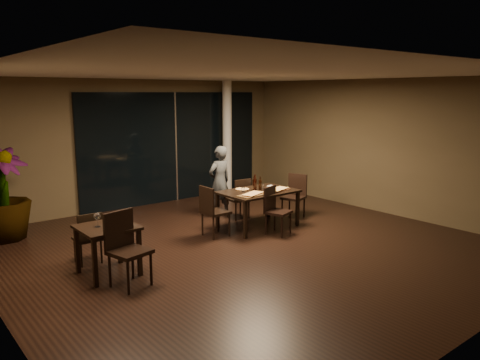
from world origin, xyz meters
name	(u,v)px	position (x,y,z in m)	size (l,w,h in m)	color
ground	(245,247)	(0.00, 0.00, 0.00)	(8.00, 8.00, 0.00)	black
wall_back	(137,143)	(0.00, 4.05, 1.50)	(8.00, 0.10, 3.00)	#483B26
wall_right	(384,146)	(4.05, 0.00, 1.50)	(0.10, 8.00, 3.00)	#483B26
ceiling	(245,72)	(0.00, 0.00, 3.02)	(8.00, 8.00, 0.04)	white
window_panel	(175,147)	(1.00, 3.96, 1.35)	(5.00, 0.06, 2.70)	black
column	(227,139)	(2.40, 3.65, 1.50)	(0.24, 0.24, 3.00)	silver
main_table	(258,194)	(1.00, 0.80, 0.68)	(1.50, 1.00, 0.75)	black
side_table	(107,234)	(-2.40, 0.30, 0.62)	(0.80, 0.80, 0.75)	black
chair_main_far	(240,196)	(1.11, 1.51, 0.49)	(0.45, 0.45, 0.88)	black
chair_main_near	(275,208)	(0.96, 0.26, 0.51)	(0.53, 0.53, 0.91)	black
chair_main_left	(212,209)	(-0.10, 0.85, 0.54)	(0.46, 0.46, 0.97)	black
chair_main_right	(295,193)	(2.15, 0.88, 0.53)	(0.55, 0.55, 0.94)	black
chair_side_far	(89,235)	(-2.46, 0.90, 0.47)	(0.40, 0.40, 0.84)	black
chair_side_near	(125,245)	(-2.36, -0.22, 0.59)	(0.59, 0.59, 1.06)	black
diner	(220,182)	(0.88, 1.94, 0.78)	(0.53, 0.35, 1.56)	#313436
potted_plant	(1,193)	(-3.20, 3.12, 0.89)	(0.97, 0.97, 1.78)	#1B4E1A
pizza_board_left	(253,195)	(0.65, 0.55, 0.76)	(0.61, 0.31, 0.01)	#442E16
pizza_board_right	(278,190)	(1.33, 0.57, 0.76)	(0.51, 0.25, 0.01)	#492817
oblong_pizza_left	(253,194)	(0.65, 0.55, 0.77)	(0.46, 0.21, 0.02)	maroon
oblong_pizza_right	(278,189)	(1.33, 0.57, 0.77)	(0.47, 0.21, 0.02)	maroon
round_pizza	(242,189)	(0.82, 1.08, 0.76)	(0.27, 0.27, 0.01)	#A93012
bottle_a	(255,182)	(0.97, 0.87, 0.91)	(0.07, 0.07, 0.33)	black
bottle_b	(260,183)	(1.08, 0.82, 0.89)	(0.06, 0.06, 0.28)	black
bottle_c	(254,183)	(1.00, 0.92, 0.89)	(0.06, 0.06, 0.28)	black
tumbler_left	(243,190)	(0.72, 0.92, 0.79)	(0.07, 0.07, 0.08)	white
tumbler_right	(262,187)	(1.18, 0.88, 0.80)	(0.08, 0.08, 0.10)	white
napkin_near	(280,187)	(1.55, 0.74, 0.76)	(0.18, 0.10, 0.01)	silver
napkin_far	(271,186)	(1.52, 0.97, 0.76)	(0.18, 0.10, 0.01)	silver
wine_glass_a	(97,220)	(-2.52, 0.35, 0.85)	(0.09, 0.09, 0.20)	white
wine_glass_b	(119,219)	(-2.22, 0.26, 0.84)	(0.08, 0.08, 0.17)	white
side_napkin	(116,227)	(-2.33, 0.15, 0.76)	(0.18, 0.11, 0.01)	silver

